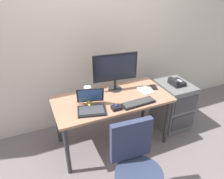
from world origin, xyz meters
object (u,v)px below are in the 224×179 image
trackball_mouse (116,107)px  paper_notepad (146,90)px  banana (89,102)px  laptop (91,105)px  desk_phone (177,82)px  coffee_mug (88,91)px  file_cabinet (172,105)px  office_chair (136,173)px  monitor_main (115,69)px  cell_phone (154,87)px  keyboard (138,103)px

trackball_mouse → paper_notepad: size_ratio=0.53×
banana → laptop: bearing=-94.4°
desk_phone → coffee_mug: coffee_mug is taller
file_cabinet → office_chair: bearing=-141.1°
monitor_main → paper_notepad: monitor_main is taller
trackball_mouse → paper_notepad: (0.53, 0.24, -0.02)m
file_cabinet → monitor_main: monitor_main is taller
desk_phone → trackball_mouse: bearing=-166.8°
office_chair → banana: (-0.16, 0.90, 0.31)m
banana → paper_notepad: bearing=-0.5°
file_cabinet → trackball_mouse: bearing=-166.0°
office_chair → desk_phone: bearing=38.6°
office_chair → laptop: bearing=102.3°
banana → trackball_mouse: bearing=-44.9°
desk_phone → banana: 1.28m
monitor_main → paper_notepad: (0.36, -0.19, -0.29)m
monitor_main → laptop: bearing=-144.3°
monitor_main → coffee_mug: monitor_main is taller
trackball_mouse → paper_notepad: bearing=24.4°
office_chair → trackball_mouse: size_ratio=8.28×
desk_phone → trackball_mouse: desk_phone is taller
desk_phone → trackball_mouse: 1.05m
file_cabinet → cell_phone: (-0.36, 0.01, 0.36)m
file_cabinet → desk_phone: size_ratio=3.44×
keyboard → paper_notepad: 0.34m
monitor_main → trackball_mouse: monitor_main is taller
laptop → trackball_mouse: (0.26, -0.12, -0.03)m
monitor_main → coffee_mug: (-0.37, -0.00, -0.23)m
laptop → paper_notepad: laptop is taller
monitor_main → banana: monitor_main is taller
paper_notepad → cell_phone: (0.15, 0.03, -0.00)m
cell_phone → file_cabinet: bearing=10.4°
file_cabinet → paper_notepad: paper_notepad is taller
office_chair → monitor_main: size_ratio=1.58×
file_cabinet → laptop: 1.36m
monitor_main → cell_phone: 0.60m
trackball_mouse → office_chair: bearing=-98.0°
file_cabinet → coffee_mug: 1.31m
trackball_mouse → banana: bearing=135.1°
keyboard → trackball_mouse: trackball_mouse is taller
coffee_mug → cell_phone: (0.88, -0.15, -0.06)m
file_cabinet → desk_phone: desk_phone is taller
paper_notepad → monitor_main: bearing=152.1°
keyboard → paper_notepad: keyboard is taller
cell_phone → coffee_mug: bearing=-177.4°
cell_phone → office_chair: bearing=-117.2°
laptop → cell_phone: 0.95m
monitor_main → laptop: monitor_main is taller
office_chair → cell_phone: (0.77, 0.92, 0.30)m
trackball_mouse → paper_notepad: 0.58m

